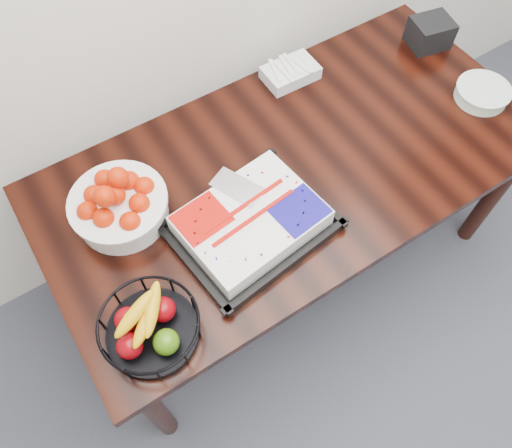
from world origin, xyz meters
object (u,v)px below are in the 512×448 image
table (294,176)px  tangerine_bowl (118,202)px  cake_tray (251,223)px  napkin_box (430,33)px  fruit_basket (150,327)px  plate_stack (482,93)px

table → tangerine_bowl: (-0.60, 0.12, 0.17)m
table → tangerine_bowl: size_ratio=5.75×
cake_tray → napkin_box: (1.08, 0.35, 0.01)m
fruit_basket → plate_stack: fruit_basket is taller
table → plate_stack: bearing=-9.7°
table → cake_tray: bearing=-152.4°
fruit_basket → cake_tray: bearing=18.5°
fruit_basket → table: bearing=22.3°
table → cake_tray: cake_tray is taller
tangerine_bowl → napkin_box: 1.40m
cake_tray → tangerine_bowl: (-0.32, 0.27, 0.04)m
table → cake_tray: (-0.28, -0.15, 0.13)m
table → plate_stack: size_ratio=8.80×
tangerine_bowl → plate_stack: (1.36, -0.25, -0.06)m
fruit_basket → napkin_box: (1.50, 0.49, -0.01)m
tangerine_bowl → plate_stack: bearing=-10.5°
cake_tray → tangerine_bowl: 0.42m
table → cake_tray: 0.34m
plate_stack → napkin_box: napkin_box is taller
table → tangerine_bowl: bearing=168.6°
cake_tray → napkin_box: 1.14m
napkin_box → fruit_basket: bearing=-161.8°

